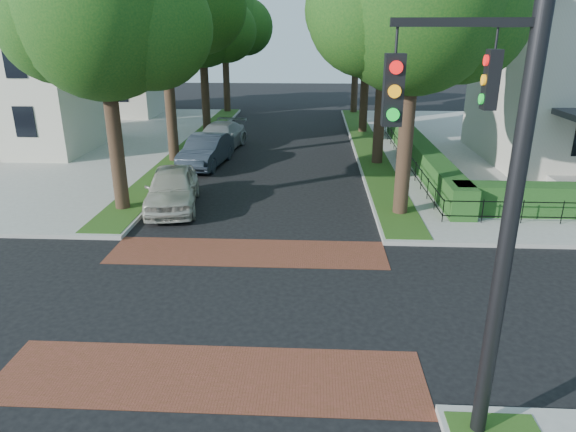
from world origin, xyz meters
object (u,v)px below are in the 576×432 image
at_px(parked_car_front, 172,188).
at_px(parked_car_rear, 219,137).
at_px(traffic_signal, 497,180).
at_px(parked_car_middle, 206,151).

distance_m(parked_car_front, parked_car_rear, 10.73).
xyz_separation_m(traffic_signal, parked_car_rear, (-8.46, 22.69, -3.91)).
distance_m(traffic_signal, parked_car_rear, 24.53).
relative_size(traffic_signal, parked_car_rear, 1.46).
bearing_deg(traffic_signal, parked_car_middle, 114.30).
bearing_deg(parked_car_rear, parked_car_middle, -81.62).
bearing_deg(parked_car_front, traffic_signal, -64.35).
xyz_separation_m(traffic_signal, parked_car_front, (-8.49, 11.97, -3.87)).
relative_size(parked_car_front, parked_car_middle, 0.98).
height_order(parked_car_middle, parked_car_rear, parked_car_middle).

